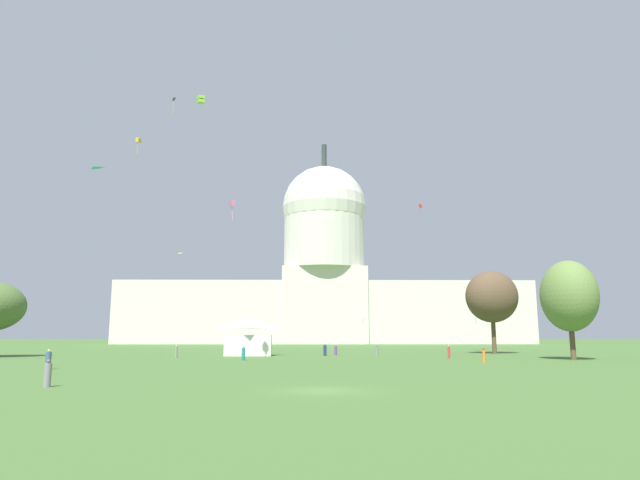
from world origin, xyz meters
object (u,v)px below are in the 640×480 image
at_px(kite_blue_low, 476,306).
at_px(tree_east_far, 569,296).
at_px(kite_white_low, 363,316).
at_px(tree_east_mid, 492,297).
at_px(event_tent, 249,336).
at_px(person_purple_back_left, 336,350).
at_px(person_red_back_right, 449,352).
at_px(person_teal_front_left, 243,354).
at_px(kite_cyan_mid, 92,170).
at_px(person_grey_edge_west, 48,375).
at_px(person_grey_deep_crowd, 377,351).
at_px(person_denim_front_right, 48,360).
at_px(person_grey_near_tent, 176,352).
at_px(person_navy_front_center, 325,350).
at_px(person_orange_mid_center, 484,356).
at_px(kite_pink_mid, 232,204).
at_px(kite_black_high, 174,102).
at_px(kite_gold_high, 139,140).
at_px(kite_yellow_mid, 179,255).
at_px(capitol_building, 324,277).
at_px(kite_red_high, 420,206).
at_px(kite_lime_high, 201,100).

bearing_deg(kite_blue_low, tree_east_far, -99.99).
bearing_deg(kite_white_low, tree_east_mid, -158.88).
xyz_separation_m(event_tent, person_purple_back_left, (12.76, 2.14, -2.11)).
relative_size(person_red_back_right, person_teal_front_left, 1.01).
bearing_deg(kite_cyan_mid, person_grey_edge_west, -43.43).
bearing_deg(person_grey_deep_crowd, tree_east_mid, 3.05).
bearing_deg(tree_east_far, event_tent, 160.84).
xyz_separation_m(person_denim_front_right, person_teal_front_left, (15.15, 16.78, 0.00)).
height_order(tree_east_far, person_grey_near_tent, tree_east_far).
bearing_deg(person_denim_front_right, person_navy_front_center, -19.65).
height_order(person_orange_mid_center, person_denim_front_right, person_denim_front_right).
bearing_deg(person_purple_back_left, kite_pink_mid, 34.36).
height_order(event_tent, tree_east_mid, tree_east_mid).
bearing_deg(kite_black_high, person_grey_edge_west, 168.11).
bearing_deg(kite_white_low, kite_gold_high, 153.19).
distance_m(tree_east_mid, kite_yellow_mid, 90.94).
bearing_deg(kite_black_high, person_red_back_right, -151.30).
bearing_deg(kite_blue_low, capitol_building, 93.35).
bearing_deg(event_tent, tree_east_mid, 9.34).
height_order(person_orange_mid_center, kite_black_high, kite_black_high).
relative_size(person_purple_back_left, kite_pink_mid, 0.61).
height_order(event_tent, kite_pink_mid, kite_pink_mid).
bearing_deg(person_denim_front_right, kite_red_high, -6.47).
bearing_deg(person_teal_front_left, person_grey_near_tent, 35.91).
relative_size(person_red_back_right, kite_yellow_mid, 0.97).
bearing_deg(person_grey_near_tent, person_teal_front_left, -14.98).
xyz_separation_m(person_grey_edge_west, kite_white_low, (31.14, 135.81, 7.90)).
bearing_deg(tree_east_far, person_navy_front_center, 155.40).
bearing_deg(person_teal_front_left, kite_yellow_mid, 2.05).
bearing_deg(person_purple_back_left, kite_gold_high, -45.36).
xyz_separation_m(tree_east_far, person_denim_front_right, (-54.93, -17.60, -6.93)).
distance_m(person_teal_front_left, kite_white_low, 105.03).
xyz_separation_m(person_denim_front_right, kite_red_high, (57.59, 119.60, 42.35)).
height_order(person_grey_deep_crowd, kite_cyan_mid, kite_cyan_mid).
xyz_separation_m(event_tent, person_teal_front_left, (1.06, -15.02, -2.03)).
height_order(kite_pink_mid, kite_cyan_mid, kite_cyan_mid).
distance_m(person_orange_mid_center, kite_red_high, 117.50).
bearing_deg(event_tent, kite_lime_high, 147.31).
bearing_deg(kite_gold_high, person_teal_front_left, 60.24).
distance_m(person_teal_front_left, kite_lime_high, 47.04).
bearing_deg(person_navy_front_center, kite_lime_high, 68.42).
xyz_separation_m(kite_red_high, kite_black_high, (-63.43, -59.55, 8.15)).
bearing_deg(person_orange_mid_center, person_grey_deep_crowd, -98.04).
xyz_separation_m(person_red_back_right, kite_yellow_mid, (-54.04, 78.80, 23.74)).
bearing_deg(person_orange_mid_center, kite_blue_low, -136.52).
distance_m(capitol_building, event_tent, 110.98).
height_order(person_navy_front_center, kite_gold_high, kite_gold_high).
bearing_deg(kite_blue_low, kite_red_high, 73.76).
relative_size(event_tent, tree_east_mid, 0.54).
bearing_deg(capitol_building, person_denim_front_right, -101.18).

